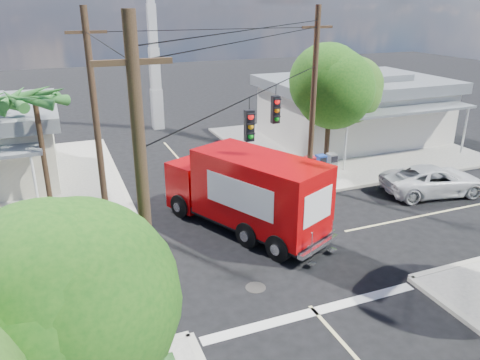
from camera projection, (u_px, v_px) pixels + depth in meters
ground at (259, 249)px, 18.42m from camera, size 120.00×120.00×0.00m
sidewalk_ne at (340, 144)px, 31.62m from camera, size 14.12×14.12×0.14m
road_markings at (275, 267)px, 17.14m from camera, size 32.00×32.00×0.01m
building_ne at (354, 107)px, 32.32m from camera, size 11.80×10.20×4.50m
radio_tower at (154, 53)px, 33.90m from camera, size 0.80×0.80×17.00m
tree_sw_front at (68, 304)px, 7.90m from camera, size 3.88×3.78×6.03m
tree_ne_front at (331, 88)px, 25.09m from camera, size 4.21×4.14×6.66m
tree_ne_back at (348, 89)px, 28.11m from camera, size 3.77×3.66×5.82m
palm_nw_front at (35, 101)px, 20.50m from camera, size 3.01×3.08×5.59m
utility_poles at (205, 128)px, 17.59m from camera, size 12.00×10.68×9.00m
vending_boxes at (321, 165)px, 25.82m from camera, size 1.90×0.50×1.10m
delivery_truck at (246, 192)px, 19.44m from camera, size 5.37×8.05×3.39m
parked_car at (434, 180)px, 23.47m from camera, size 5.54×3.26×1.45m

